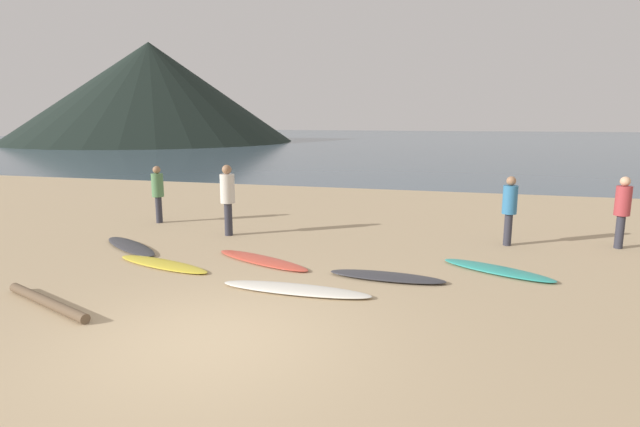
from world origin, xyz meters
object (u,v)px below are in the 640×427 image
at_px(surfboard_4, 387,276).
at_px(surfboard_5, 497,270).
at_px(surfboard_1, 163,264).
at_px(person_0, 623,206).
at_px(person_2, 510,205).
at_px(surfboard_0, 130,246).
at_px(driftwood_log, 47,302).
at_px(person_3, 158,190).
at_px(surfboard_2, 262,260).
at_px(surfboard_3, 295,289).
at_px(person_1, 228,194).

relative_size(surfboard_4, surfboard_5, 0.97).
height_order(surfboard_1, person_0, person_0).
relative_size(person_0, person_2, 1.02).
relative_size(surfboard_0, driftwood_log, 1.00).
xyz_separation_m(surfboard_1, driftwood_log, (-0.51, -2.49, 0.04)).
bearing_deg(surfboard_1, person_3, 139.23).
bearing_deg(surfboard_2, person_2, 52.73).
height_order(surfboard_5, driftwood_log, driftwood_log).
relative_size(surfboard_1, surfboard_2, 0.97).
bearing_deg(person_3, driftwood_log, -35.41).
relative_size(person_2, person_3, 1.01).
xyz_separation_m(surfboard_3, surfboard_4, (1.43, 1.12, 0.00)).
distance_m(surfboard_2, person_2, 5.87).
relative_size(surfboard_3, person_3, 1.66).
bearing_deg(surfboard_5, driftwood_log, -124.45).
xyz_separation_m(surfboard_3, person_2, (3.81, 4.42, 0.92)).
relative_size(surfboard_5, person_0, 1.35).
height_order(surfboard_4, person_1, person_1).
height_order(surfboard_1, surfboard_3, surfboard_3).
distance_m(surfboard_3, surfboard_5, 4.04).
distance_m(surfboard_0, person_3, 3.03).
bearing_deg(surfboard_0, driftwood_log, -40.80).
bearing_deg(person_1, surfboard_5, 53.67).
bearing_deg(person_2, surfboard_3, -74.44).
bearing_deg(person_3, surfboard_5, 21.80).
height_order(surfboard_0, person_3, person_3).
distance_m(surfboard_3, person_2, 5.90).
height_order(surfboard_4, person_0, person_0).
relative_size(surfboard_3, surfboard_4, 1.24).
distance_m(surfboard_0, surfboard_2, 3.37).
bearing_deg(person_1, surfboard_3, 16.32).
xyz_separation_m(surfboard_4, person_3, (-7.01, 3.45, 0.91)).
xyz_separation_m(surfboard_0, driftwood_log, (1.01, -3.56, 0.03)).
height_order(surfboard_3, person_1, person_1).
bearing_deg(driftwood_log, person_1, 83.38).
bearing_deg(driftwood_log, surfboard_5, 28.53).
bearing_deg(surfboard_2, surfboard_3, -28.18).
xyz_separation_m(surfboard_4, driftwood_log, (-5.02, -2.83, 0.03)).
relative_size(surfboard_3, person_0, 1.62).
bearing_deg(driftwood_log, surfboard_0, 105.86).
distance_m(person_1, person_3, 2.77).
bearing_deg(surfboard_4, surfboard_2, 173.07).
relative_size(person_0, person_1, 0.92).
distance_m(surfboard_2, driftwood_log, 4.04).
xyz_separation_m(surfboard_2, surfboard_5, (4.69, 0.54, 0.01)).
bearing_deg(person_3, surfboard_3, -2.27).
relative_size(person_2, driftwood_log, 0.69).
relative_size(surfboard_0, person_3, 1.45).
xyz_separation_m(surfboard_0, surfboard_1, (1.52, -1.07, -0.01)).
bearing_deg(person_2, person_0, 65.41).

